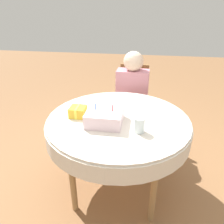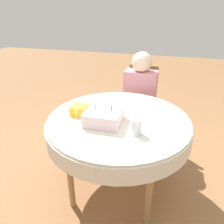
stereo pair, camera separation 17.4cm
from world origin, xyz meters
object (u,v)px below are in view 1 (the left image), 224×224
object	(u,v)px
chair	(132,103)
birthday_cake	(105,116)
person	(132,91)
drinking_glass	(139,125)
gift_box	(78,112)

from	to	relation	value
chair	birthday_cake	xyz separation A→B (m)	(-0.16, -0.96, 0.31)
person	drinking_glass	world-z (taller)	person
chair	person	world-z (taller)	person
person	birthday_cake	distance (m)	0.89
person	gift_box	bearing A→B (deg)	-113.91
person	gift_box	size ratio (longest dim) A/B	8.49
person	drinking_glass	size ratio (longest dim) A/B	9.90
gift_box	person	bearing A→B (deg)	63.82
chair	gift_box	bearing A→B (deg)	-111.69
person	gift_box	world-z (taller)	person
chair	birthday_cake	world-z (taller)	chair
chair	drinking_glass	size ratio (longest dim) A/B	8.29
birthday_cake	person	bearing A→B (deg)	80.13
birthday_cake	drinking_glass	xyz separation A→B (m)	(0.27, -0.10, 0.00)
drinking_glass	chair	bearing A→B (deg)	96.23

